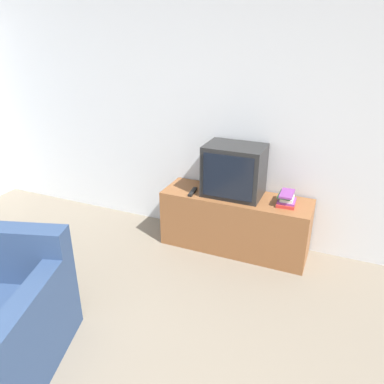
% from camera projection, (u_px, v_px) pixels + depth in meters
% --- Properties ---
extents(wall_back, '(9.00, 0.06, 2.60)m').
position_uv_depth(wall_back, '(225.00, 112.00, 3.58)').
color(wall_back, silver).
rests_on(wall_back, ground_plane).
extents(tv_stand, '(1.42, 0.45, 0.57)m').
position_uv_depth(tv_stand, '(235.00, 222.00, 3.68)').
color(tv_stand, brown).
rests_on(tv_stand, ground_plane).
extents(television, '(0.55, 0.39, 0.49)m').
position_uv_depth(television, '(234.00, 170.00, 3.50)').
color(television, black).
rests_on(television, tv_stand).
extents(book_stack, '(0.17, 0.22, 0.12)m').
position_uv_depth(book_stack, '(286.00, 199.00, 3.37)').
color(book_stack, '#B72D28').
rests_on(book_stack, tv_stand).
extents(remote_on_stand, '(0.06, 0.20, 0.02)m').
position_uv_depth(remote_on_stand, '(193.00, 192.00, 3.62)').
color(remote_on_stand, black).
rests_on(remote_on_stand, tv_stand).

